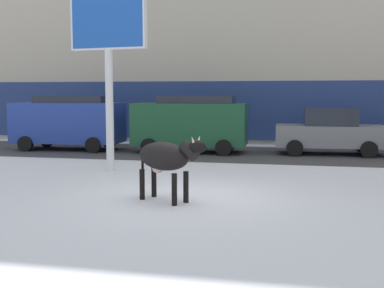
{
  "coord_description": "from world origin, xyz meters",
  "views": [
    {
      "loc": [
        2.57,
        -11.19,
        2.42
      ],
      "look_at": [
        -0.21,
        1.52,
        1.1
      ],
      "focal_mm": 46.82,
      "sensor_mm": 36.0,
      "label": 1
    }
  ],
  "objects_px": {
    "car_blue_van": "(69,121)",
    "car_darkgreen_van": "(191,122)",
    "billboard": "(108,31)",
    "car_grey_sedan": "(330,132)",
    "cow_black": "(166,158)"
  },
  "relations": [
    {
      "from": "car_darkgreen_van",
      "to": "billboard",
      "type": "bearing_deg",
      "value": -104.16
    },
    {
      "from": "car_darkgreen_van",
      "to": "car_grey_sedan",
      "type": "bearing_deg",
      "value": 5.04
    },
    {
      "from": "cow_black",
      "to": "car_blue_van",
      "type": "bearing_deg",
      "value": 126.77
    },
    {
      "from": "car_blue_van",
      "to": "car_darkgreen_van",
      "type": "height_order",
      "value": "same"
    },
    {
      "from": "cow_black",
      "to": "car_grey_sedan",
      "type": "distance_m",
      "value": 10.58
    },
    {
      "from": "cow_black",
      "to": "car_grey_sedan",
      "type": "bearing_deg",
      "value": 67.51
    },
    {
      "from": "car_darkgreen_van",
      "to": "car_grey_sedan",
      "type": "distance_m",
      "value": 5.57
    },
    {
      "from": "billboard",
      "to": "car_grey_sedan",
      "type": "relative_size",
      "value": 1.31
    },
    {
      "from": "cow_black",
      "to": "car_darkgreen_van",
      "type": "xyz_separation_m",
      "value": [
        -1.49,
        9.29,
        0.25
      ]
    },
    {
      "from": "billboard",
      "to": "car_darkgreen_van",
      "type": "relative_size",
      "value": 1.19
    },
    {
      "from": "car_grey_sedan",
      "to": "car_darkgreen_van",
      "type": "bearing_deg",
      "value": -174.96
    },
    {
      "from": "car_blue_van",
      "to": "car_grey_sedan",
      "type": "bearing_deg",
      "value": 3.37
    },
    {
      "from": "billboard",
      "to": "car_darkgreen_van",
      "type": "distance_m",
      "value": 6.39
    },
    {
      "from": "car_blue_van",
      "to": "car_grey_sedan",
      "type": "xyz_separation_m",
      "value": [
        10.88,
        0.64,
        -0.33
      ]
    },
    {
      "from": "car_blue_van",
      "to": "car_darkgreen_van",
      "type": "xyz_separation_m",
      "value": [
        5.34,
        0.15,
        0.0
      ]
    }
  ]
}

